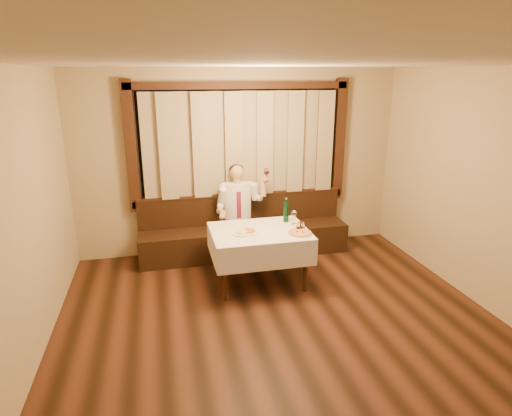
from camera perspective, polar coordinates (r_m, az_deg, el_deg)
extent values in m
cube|color=black|center=(4.53, 5.79, -19.55)|extent=(5.00, 6.00, 0.01)
cube|color=silver|center=(3.62, 7.22, 18.66)|extent=(5.00, 6.00, 0.01)
cube|color=tan|center=(6.65, -2.16, 6.08)|extent=(5.00, 0.01, 2.80)
cube|color=black|center=(6.58, -2.16, 8.61)|extent=(3.00, 0.02, 1.60)
cube|color=orange|center=(6.53, -8.18, 5.69)|extent=(0.50, 0.01, 0.40)
cube|color=black|center=(6.73, -2.01, 1.38)|extent=(3.30, 0.12, 0.10)
cube|color=black|center=(6.46, -2.18, 16.02)|extent=(3.30, 0.12, 0.10)
cube|color=black|center=(6.43, -16.35, 7.71)|extent=(0.16, 0.12, 1.90)
cube|color=black|center=(7.02, 10.99, 8.87)|extent=(0.16, 0.12, 1.90)
cube|color=#93845E|center=(6.48, -1.99, 8.47)|extent=(2.90, 0.08, 1.55)
cube|color=black|center=(6.69, -1.52, -4.37)|extent=(3.20, 0.60, 0.45)
cube|color=black|center=(6.76, -1.96, -0.09)|extent=(3.20, 0.12, 0.45)
cube|color=black|center=(6.69, -1.98, 1.91)|extent=(3.20, 0.14, 0.04)
cylinder|color=black|center=(5.34, -4.10, -8.81)|extent=(0.06, 0.06, 0.71)
cylinder|color=black|center=(5.57, 6.61, -7.70)|extent=(0.06, 0.06, 0.71)
cylinder|color=black|center=(6.00, -5.23, -5.74)|extent=(0.06, 0.06, 0.71)
cylinder|color=black|center=(6.21, 4.33, -4.89)|extent=(0.06, 0.06, 0.71)
cube|color=black|center=(5.61, 0.46, -3.23)|extent=(1.20, 0.90, 0.04)
cube|color=white|center=(5.61, 0.46, -3.01)|extent=(1.26, 0.96, 0.01)
cube|color=white|center=(5.24, 1.70, -6.60)|extent=(1.26, 0.01, 0.35)
cube|color=white|center=(6.10, -0.60, -3.01)|extent=(1.26, 0.01, 0.35)
cube|color=white|center=(5.57, -5.88, -5.20)|extent=(0.01, 0.96, 0.35)
cube|color=white|center=(5.84, 6.50, -4.11)|extent=(0.01, 0.96, 0.35)
cylinder|color=white|center=(5.51, 5.85, -3.38)|extent=(0.31, 0.31, 0.01)
cylinder|color=#C4571D|center=(5.51, 5.85, -3.29)|extent=(0.29, 0.29, 0.01)
torus|color=#C2864A|center=(5.51, 5.85, -3.26)|extent=(0.30, 0.30, 0.02)
sphere|color=black|center=(5.51, 5.52, -3.16)|extent=(0.02, 0.02, 0.02)
sphere|color=black|center=(5.51, 6.25, -3.20)|extent=(0.02, 0.02, 0.02)
cylinder|color=white|center=(5.52, -1.01, -3.20)|extent=(0.29, 0.29, 0.02)
ellipsoid|color=#B8551D|center=(5.51, -1.01, -2.73)|extent=(0.18, 0.18, 0.08)
cylinder|color=white|center=(5.49, -1.90, -3.36)|extent=(0.27, 0.27, 0.02)
ellipsoid|color=beige|center=(5.47, -1.90, -2.91)|extent=(0.17, 0.17, 0.07)
cylinder|color=#0D4022|center=(5.89, 4.02, -0.58)|extent=(0.07, 0.07, 0.28)
cylinder|color=#0D4022|center=(5.84, 4.05, 0.91)|extent=(0.03, 0.03, 0.06)
cylinder|color=silver|center=(5.83, 4.06, 1.26)|extent=(0.03, 0.03, 0.01)
cylinder|color=white|center=(5.85, 5.03, -2.12)|extent=(0.07, 0.07, 0.01)
cylinder|color=white|center=(5.83, 5.04, -1.61)|extent=(0.01, 0.01, 0.10)
ellipsoid|color=white|center=(5.80, 5.07, -0.70)|extent=(0.08, 0.08, 0.09)
cube|color=black|center=(5.65, 5.95, -2.71)|extent=(0.12, 0.07, 0.04)
cube|color=black|center=(5.63, 5.97, -2.13)|extent=(0.02, 0.06, 0.08)
cylinder|color=white|center=(5.63, 5.63, -2.32)|extent=(0.03, 0.03, 0.07)
cylinder|color=silver|center=(5.62, 5.65, -1.96)|extent=(0.03, 0.03, 0.01)
cylinder|color=white|center=(5.64, 6.29, -2.30)|extent=(0.03, 0.03, 0.07)
cylinder|color=silver|center=(5.63, 6.30, -1.94)|extent=(0.03, 0.03, 0.01)
cube|color=black|center=(6.45, -2.23, -2.32)|extent=(0.40, 0.45, 0.16)
cube|color=black|center=(6.34, -2.80, -5.65)|extent=(0.11, 0.12, 0.45)
cube|color=black|center=(6.38, -0.84, -5.48)|extent=(0.11, 0.12, 0.45)
ellipsoid|color=white|center=(6.48, -2.52, 1.03)|extent=(0.42, 0.26, 0.54)
cube|color=maroon|center=(6.36, -2.29, 0.43)|extent=(0.07, 0.01, 0.40)
cylinder|color=tan|center=(6.40, -2.55, 3.69)|extent=(0.10, 0.10, 0.08)
sphere|color=tan|center=(6.37, -2.57, 4.83)|extent=(0.21, 0.21, 0.21)
ellipsoid|color=black|center=(6.39, -2.62, 5.15)|extent=(0.22, 0.22, 0.16)
sphere|color=white|center=(6.39, -4.31, 2.80)|extent=(0.13, 0.13, 0.13)
sphere|color=white|center=(6.46, -0.80, 3.02)|extent=(0.13, 0.13, 0.13)
sphere|color=tan|center=(6.08, -4.56, -1.22)|extent=(0.08, 0.08, 0.08)
sphere|color=tan|center=(6.31, 1.31, 3.88)|extent=(0.10, 0.10, 0.10)
cylinder|color=white|center=(6.28, 1.38, 4.18)|extent=(0.01, 0.01, 0.11)
ellipsoid|color=white|center=(6.26, 1.38, 4.93)|extent=(0.08, 0.08, 0.10)
ellipsoid|color=#4C070F|center=(6.26, 1.38, 4.76)|extent=(0.07, 0.07, 0.06)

